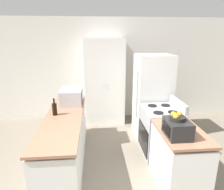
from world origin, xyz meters
name	(u,v)px	position (x,y,z in m)	size (l,w,h in m)	color
wall_back	(107,70)	(0.00, 3.35, 1.30)	(7.00, 0.06, 2.60)	silver
counter_left	(66,141)	(-0.84, 1.26, 0.43)	(0.60, 2.32, 0.88)	silver
counter_right	(178,160)	(0.84, 0.56, 0.43)	(0.60, 0.92, 0.88)	silver
pantry_cabinet	(104,82)	(-0.08, 3.02, 1.05)	(0.97, 0.59, 2.09)	white
stove	(161,131)	(0.87, 1.42, 0.45)	(0.66, 0.76, 1.04)	#9E9EA3
refrigerator	(152,96)	(0.90, 2.20, 0.89)	(0.75, 0.71, 1.78)	white
microwave	(72,96)	(-0.77, 1.88, 1.03)	(0.40, 0.53, 0.29)	#B2B2B7
wine_bottle	(55,109)	(-0.99, 1.31, 0.99)	(0.08, 0.08, 0.28)	black
toaster_oven	(177,128)	(0.72, 0.42, 0.99)	(0.30, 0.37, 0.22)	black
fruit_bowl	(177,117)	(0.71, 0.44, 1.14)	(0.20, 0.20, 0.10)	black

